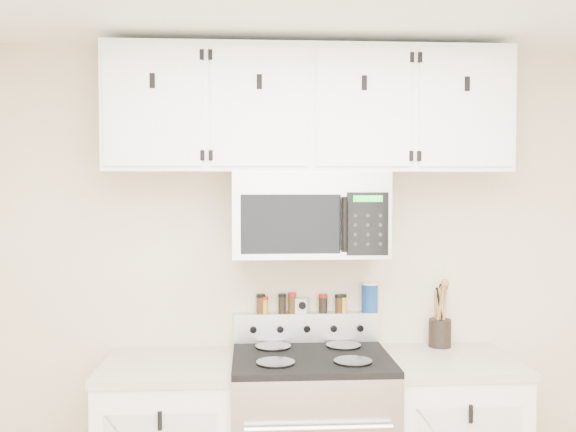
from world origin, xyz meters
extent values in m
cube|color=tan|center=(0.00, 1.75, 1.25)|extent=(3.50, 0.01, 2.50)
cube|color=black|center=(0.00, 1.43, 0.94)|extent=(0.76, 0.65, 0.03)
cube|color=#B7B7BA|center=(0.00, 1.71, 1.03)|extent=(0.76, 0.08, 0.15)
cylinder|color=black|center=(-0.18, 1.28, 0.96)|extent=(0.18, 0.18, 0.01)
cylinder|color=black|center=(0.18, 1.28, 0.96)|extent=(0.18, 0.18, 0.01)
cylinder|color=black|center=(-0.18, 1.57, 0.96)|extent=(0.18, 0.18, 0.01)
cylinder|color=black|center=(0.18, 1.57, 0.96)|extent=(0.18, 0.18, 0.01)
cube|color=tan|center=(-0.69, 1.45, 0.90)|extent=(0.64, 0.62, 0.04)
cube|color=tan|center=(0.69, 1.45, 0.90)|extent=(0.64, 0.62, 0.04)
cube|color=#9E9EA3|center=(0.00, 1.56, 1.63)|extent=(0.76, 0.38, 0.42)
cube|color=#B7B7BA|center=(0.00, 1.36, 1.80)|extent=(0.73, 0.01, 0.08)
cube|color=black|center=(-0.10, 1.36, 1.59)|extent=(0.47, 0.01, 0.28)
cube|color=black|center=(0.26, 1.36, 1.59)|extent=(0.20, 0.01, 0.30)
cylinder|color=black|center=(0.15, 1.33, 1.59)|extent=(0.03, 0.03, 0.26)
cube|color=white|center=(0.00, 1.58, 2.15)|extent=(2.00, 0.33, 0.62)
cube|color=white|center=(-0.75, 1.41, 2.15)|extent=(0.46, 0.01, 0.57)
cube|color=black|center=(-0.75, 1.41, 2.26)|extent=(0.02, 0.01, 0.07)
cube|color=white|center=(-0.25, 1.41, 2.15)|extent=(0.46, 0.01, 0.57)
cube|color=black|center=(-0.25, 1.41, 2.26)|extent=(0.03, 0.01, 0.07)
cube|color=white|center=(0.25, 1.41, 2.15)|extent=(0.46, 0.01, 0.57)
cube|color=black|center=(0.25, 1.41, 2.26)|extent=(0.03, 0.01, 0.07)
cube|color=white|center=(0.75, 1.41, 2.15)|extent=(0.46, 0.01, 0.57)
cube|color=black|center=(0.75, 1.41, 2.26)|extent=(0.02, 0.01, 0.07)
cylinder|color=black|center=(0.71, 1.66, 0.99)|extent=(0.12, 0.12, 0.15)
cylinder|color=brown|center=(0.71, 1.66, 1.11)|extent=(0.01, 0.01, 0.27)
cylinder|color=brown|center=(0.73, 1.65, 1.12)|extent=(0.01, 0.01, 0.29)
cylinder|color=brown|center=(0.69, 1.67, 1.10)|extent=(0.01, 0.01, 0.25)
cylinder|color=black|center=(0.72, 1.68, 1.10)|extent=(0.01, 0.01, 0.26)
cylinder|color=brown|center=(0.70, 1.64, 1.11)|extent=(0.01, 0.01, 0.28)
cube|color=silver|center=(-0.02, 1.71, 1.14)|extent=(0.08, 0.08, 0.08)
cylinder|color=navy|center=(0.34, 1.71, 1.17)|extent=(0.08, 0.08, 0.15)
cylinder|color=white|center=(0.34, 1.71, 1.25)|extent=(0.09, 0.09, 0.01)
cylinder|color=#422410|center=(-0.24, 1.71, 1.14)|extent=(0.04, 0.04, 0.08)
cylinder|color=black|center=(-0.24, 1.71, 1.19)|extent=(0.05, 0.05, 0.02)
cylinder|color=gold|center=(-0.22, 1.71, 1.14)|extent=(0.04, 0.04, 0.07)
cylinder|color=#B2200D|center=(-0.22, 1.71, 1.18)|extent=(0.04, 0.04, 0.02)
cylinder|color=black|center=(-0.13, 1.71, 1.14)|extent=(0.04, 0.04, 0.09)
cylinder|color=black|center=(-0.13, 1.71, 1.19)|extent=(0.04, 0.04, 0.02)
cylinder|color=#3F2B0F|center=(-0.07, 1.71, 1.15)|extent=(0.04, 0.04, 0.09)
cylinder|color=#A40C1C|center=(-0.07, 1.71, 1.20)|extent=(0.04, 0.04, 0.02)
cylinder|color=black|center=(0.09, 1.71, 1.14)|extent=(0.05, 0.05, 0.08)
cylinder|color=#9F0E0C|center=(0.09, 1.71, 1.19)|extent=(0.05, 0.05, 0.02)
cylinder|color=#3C250E|center=(0.18, 1.71, 1.14)|extent=(0.04, 0.04, 0.08)
cylinder|color=black|center=(0.18, 1.71, 1.19)|extent=(0.05, 0.05, 0.02)
cylinder|color=gold|center=(0.20, 1.71, 1.14)|extent=(0.03, 0.03, 0.08)
cylinder|color=black|center=(0.20, 1.71, 1.19)|extent=(0.04, 0.04, 0.02)
camera|label=1|loc=(-0.30, -1.64, 1.76)|focal=40.00mm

